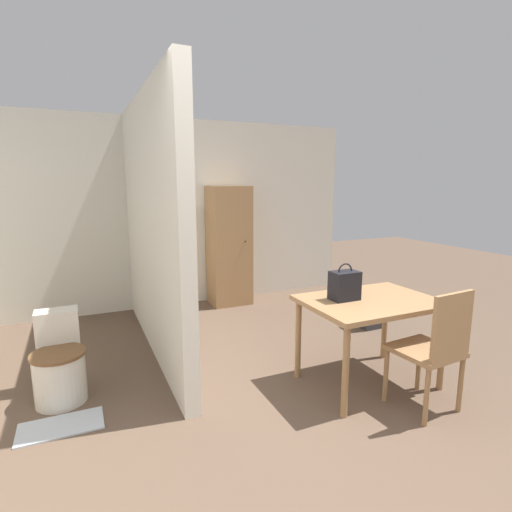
{
  "coord_description": "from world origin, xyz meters",
  "views": [
    {
      "loc": [
        -1.1,
        -1.44,
        1.68
      ],
      "look_at": [
        0.27,
        1.59,
        1.06
      ],
      "focal_mm": 28.0,
      "sensor_mm": 36.0,
      "label": 1
    }
  ],
  "objects_px": {
    "wooden_cabinet": "(229,246)",
    "wooden_chair": "(434,346)",
    "space_heater": "(370,308)",
    "handbag": "(345,285)",
    "toilet": "(59,365)",
    "dining_table": "(370,309)"
  },
  "relations": [
    {
      "from": "wooden_cabinet",
      "to": "space_heater",
      "type": "height_order",
      "value": "wooden_cabinet"
    },
    {
      "from": "dining_table",
      "to": "space_heater",
      "type": "height_order",
      "value": "dining_table"
    },
    {
      "from": "wooden_chair",
      "to": "wooden_cabinet",
      "type": "xyz_separation_m",
      "value": [
        -0.39,
        3.16,
        0.31
      ]
    },
    {
      "from": "toilet",
      "to": "handbag",
      "type": "height_order",
      "value": "handbag"
    },
    {
      "from": "wooden_cabinet",
      "to": "space_heater",
      "type": "bearing_deg",
      "value": -54.0
    },
    {
      "from": "toilet",
      "to": "space_heater",
      "type": "bearing_deg",
      "value": 4.38
    },
    {
      "from": "dining_table",
      "to": "wooden_cabinet",
      "type": "relative_size",
      "value": 0.66
    },
    {
      "from": "dining_table",
      "to": "space_heater",
      "type": "relative_size",
      "value": 2.31
    },
    {
      "from": "wooden_chair",
      "to": "toilet",
      "type": "xyz_separation_m",
      "value": [
        -2.5,
        1.33,
        -0.23
      ]
    },
    {
      "from": "toilet",
      "to": "handbag",
      "type": "xyz_separation_m",
      "value": [
        2.15,
        -0.71,
        0.58
      ]
    },
    {
      "from": "wooden_cabinet",
      "to": "dining_table",
      "type": "bearing_deg",
      "value": -84.58
    },
    {
      "from": "space_heater",
      "to": "wooden_cabinet",
      "type": "bearing_deg",
      "value": 126.0
    },
    {
      "from": "dining_table",
      "to": "toilet",
      "type": "relative_size",
      "value": 1.62
    },
    {
      "from": "toilet",
      "to": "wooden_cabinet",
      "type": "height_order",
      "value": "wooden_cabinet"
    },
    {
      "from": "space_heater",
      "to": "handbag",
      "type": "bearing_deg",
      "value": -139.13
    },
    {
      "from": "wooden_chair",
      "to": "space_heater",
      "type": "xyz_separation_m",
      "value": [
        0.76,
        1.57,
        -0.28
      ]
    },
    {
      "from": "wooden_cabinet",
      "to": "handbag",
      "type": "bearing_deg",
      "value": -88.9
    },
    {
      "from": "toilet",
      "to": "space_heater",
      "type": "height_order",
      "value": "toilet"
    },
    {
      "from": "handbag",
      "to": "space_heater",
      "type": "distance_m",
      "value": 1.59
    },
    {
      "from": "wooden_cabinet",
      "to": "wooden_chair",
      "type": "bearing_deg",
      "value": -82.88
    },
    {
      "from": "dining_table",
      "to": "toilet",
      "type": "bearing_deg",
      "value": 161.37
    },
    {
      "from": "wooden_chair",
      "to": "wooden_cabinet",
      "type": "distance_m",
      "value": 3.2
    }
  ]
}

